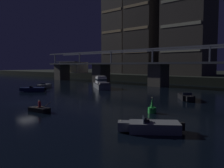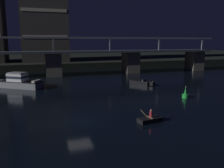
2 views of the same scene
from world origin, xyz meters
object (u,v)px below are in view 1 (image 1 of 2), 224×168
object	(u,v)px
speedboat_near_right	(44,86)
channel_buoy	(152,109)
cabin_cruiser_near_left	(101,84)
dinghy_with_paddler	(39,109)
speedboat_mid_left	(34,89)
waterfront_pavilion	(73,67)
tower_west_tall	(146,19)
tower_central	(189,14)
tower_west_low	(119,22)
river_bridge	(159,70)
speedboat_near_center	(186,97)
speedboat_mid_center	(151,127)

from	to	relation	value
speedboat_near_right	channel_buoy	bearing A→B (deg)	-13.06
cabin_cruiser_near_left	dinghy_with_paddler	size ratio (longest dim) A/B	3.15
speedboat_mid_left	cabin_cruiser_near_left	bearing A→B (deg)	69.40
cabin_cruiser_near_left	waterfront_pavilion	bearing A→B (deg)	148.94
cabin_cruiser_near_left	dinghy_with_paddler	world-z (taller)	cabin_cruiser_near_left
channel_buoy	dinghy_with_paddler	xyz separation A→B (m)	(-9.86, -7.99, -0.20)
speedboat_mid_left	tower_west_tall	bearing A→B (deg)	96.58
tower_central	cabin_cruiser_near_left	bearing A→B (deg)	-100.90
speedboat_near_right	dinghy_with_paddler	size ratio (longest dim) A/B	1.76
tower_west_low	channel_buoy	world-z (taller)	tower_west_low
river_bridge	speedboat_mid_left	xyz separation A→B (m)	(-12.39, -27.23, -3.63)
cabin_cruiser_near_left	tower_west_tall	bearing A→B (deg)	107.65
tower_west_low	dinghy_with_paddler	size ratio (longest dim) A/B	14.93
cabin_cruiser_near_left	speedboat_near_center	distance (m)	22.88
waterfront_pavilion	dinghy_with_paddler	distance (m)	74.70
speedboat_mid_left	dinghy_with_paddler	distance (m)	21.96
cabin_cruiser_near_left	dinghy_with_paddler	distance (m)	28.08
river_bridge	tower_west_low	bearing A→B (deg)	145.16
tower_west_tall	tower_central	bearing A→B (deg)	-6.04
speedboat_mid_left	dinghy_with_paddler	xyz separation A→B (m)	(19.43, -10.22, -0.14)
tower_central	speedboat_near_right	xyz separation A→B (m)	(-17.11, -40.29, -20.46)
tower_west_low	cabin_cruiser_near_left	world-z (taller)	tower_west_low
tower_west_tall	speedboat_near_right	world-z (taller)	tower_west_tall
cabin_cruiser_near_left	dinghy_with_paddler	bearing A→B (deg)	-59.70
tower_west_tall	speedboat_mid_center	size ratio (longest dim) A/B	8.54
dinghy_with_paddler	channel_buoy	bearing A→B (deg)	39.00
channel_buoy	dinghy_with_paddler	distance (m)	12.69
tower_west_tall	channel_buoy	xyz separation A→B (m)	(34.83, -50.19, -21.44)
tower_west_tall	waterfront_pavilion	distance (m)	36.61
river_bridge	tower_west_low	xyz separation A→B (m)	(-31.51, 21.93, 18.50)
tower_central	speedboat_near_center	distance (m)	44.78
waterfront_pavilion	cabin_cruiser_near_left	distance (m)	48.84
speedboat_near_center	channel_buoy	distance (m)	12.14
tower_west_tall	cabin_cruiser_near_left	world-z (taller)	tower_west_tall
tower_west_tall	speedboat_mid_left	bearing A→B (deg)	-83.42
river_bridge	tower_central	distance (m)	25.34
waterfront_pavilion	speedboat_mid_left	size ratio (longest dim) A/B	2.75
tower_west_low	speedboat_mid_center	size ratio (longest dim) A/B	8.81
tower_central	tower_west_low	bearing A→B (deg)	174.38
channel_buoy	speedboat_near_center	bearing A→B (deg)	97.29
tower_west_low	speedboat_mid_center	distance (m)	81.10
river_bridge	tower_west_tall	xyz separation A→B (m)	(-17.92, 20.72, 17.88)
speedboat_near_right	waterfront_pavilion	bearing A→B (deg)	132.81
tower_central	speedboat_mid_center	world-z (taller)	tower_central
speedboat_near_right	tower_west_low	bearing A→B (deg)	107.28
waterfront_pavilion	channel_buoy	distance (m)	77.80
speedboat_near_center	speedboat_mid_center	size ratio (longest dim) A/B	1.00
river_bridge	cabin_cruiser_near_left	xyz separation A→B (m)	(-7.12, -13.22, -2.99)
tower_central	cabin_cruiser_near_left	distance (m)	38.27
speedboat_mid_left	speedboat_mid_center	size ratio (longest dim) A/B	0.97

